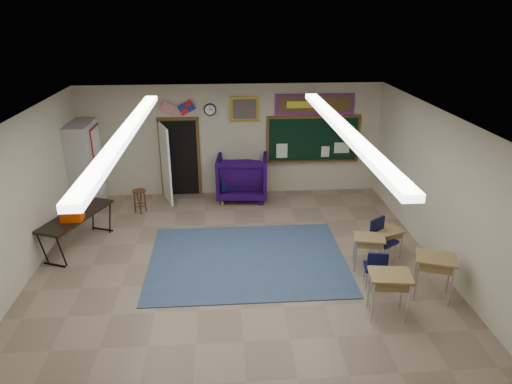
{
  "coord_description": "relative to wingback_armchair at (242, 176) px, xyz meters",
  "views": [
    {
      "loc": [
        -0.21,
        -7.35,
        4.86
      ],
      "look_at": [
        0.43,
        1.5,
        1.22
      ],
      "focal_mm": 32.0,
      "sensor_mm": 36.0,
      "label": 1
    }
  ],
  "objects": [
    {
      "name": "floor",
      "position": [
        -0.26,
        -4.15,
        -0.61
      ],
      "size": [
        9.0,
        9.0,
        0.0
      ],
      "primitive_type": "plane",
      "color": "#826F5A",
      "rests_on": "ground"
    },
    {
      "name": "back_wall",
      "position": [
        -0.26,
        0.35,
        0.89
      ],
      "size": [
        8.0,
        0.04,
        3.0
      ],
      "primitive_type": "cube",
      "color": "beige",
      "rests_on": "floor"
    },
    {
      "name": "left_wall",
      "position": [
        -4.26,
        -4.15,
        0.89
      ],
      "size": [
        0.04,
        9.0,
        3.0
      ],
      "primitive_type": "cube",
      "color": "beige",
      "rests_on": "floor"
    },
    {
      "name": "right_wall",
      "position": [
        3.74,
        -4.15,
        0.89
      ],
      "size": [
        0.04,
        9.0,
        3.0
      ],
      "primitive_type": "cube",
      "color": "beige",
      "rests_on": "floor"
    },
    {
      "name": "ceiling",
      "position": [
        -0.26,
        -4.15,
        2.39
      ],
      "size": [
        8.0,
        9.0,
        0.04
      ],
      "primitive_type": "cube",
      "color": "silver",
      "rests_on": "back_wall"
    },
    {
      "name": "area_rug",
      "position": [
        -0.06,
        -3.35,
        -0.6
      ],
      "size": [
        4.0,
        3.0,
        0.02
      ],
      "primitive_type": "cube",
      "color": "#38496A",
      "rests_on": "floor"
    },
    {
      "name": "fluorescent_strips",
      "position": [
        -0.26,
        -4.15,
        2.33
      ],
      "size": [
        3.86,
        6.0,
        0.1
      ],
      "primitive_type": null,
      "color": "white",
      "rests_on": "ceiling"
    },
    {
      "name": "doorway",
      "position": [
        -1.76,
        0.2,
        0.44
      ],
      "size": [
        1.1,
        0.89,
        2.16
      ],
      "color": "black",
      "rests_on": "back_wall"
    },
    {
      "name": "chalkboard",
      "position": [
        1.94,
        0.31,
        0.85
      ],
      "size": [
        2.55,
        0.14,
        1.3
      ],
      "color": "#543A18",
      "rests_on": "back_wall"
    },
    {
      "name": "bulletin_board",
      "position": [
        1.94,
        0.32,
        1.84
      ],
      "size": [
        2.1,
        0.05,
        0.55
      ],
      "color": "red",
      "rests_on": "back_wall"
    },
    {
      "name": "framed_art_print",
      "position": [
        0.09,
        0.32,
        1.74
      ],
      "size": [
        0.75,
        0.05,
        0.65
      ],
      "color": "#AA8C20",
      "rests_on": "back_wall"
    },
    {
      "name": "wall_clock",
      "position": [
        -0.81,
        0.32,
        1.74
      ],
      "size": [
        0.32,
        0.05,
        0.32
      ],
      "color": "black",
      "rests_on": "back_wall"
    },
    {
      "name": "wall_flags",
      "position": [
        -1.66,
        0.29,
        1.87
      ],
      "size": [
        1.16,
        0.06,
        0.7
      ],
      "primitive_type": null,
      "color": "red",
      "rests_on": "back_wall"
    },
    {
      "name": "storage_cabinet",
      "position": [
        -3.97,
        -0.3,
        0.48
      ],
      "size": [
        0.59,
        1.25,
        2.2
      ],
      "color": "#A7A6A2",
      "rests_on": "floor"
    },
    {
      "name": "wingback_armchair",
      "position": [
        0.0,
        0.0,
        0.0
      ],
      "size": [
        1.43,
        1.46,
        1.23
      ],
      "primitive_type": "imported",
      "rotation": [
        0.0,
        0.0,
        3.05
      ],
      "color": "#170534",
      "rests_on": "floor"
    },
    {
      "name": "student_chair_reading",
      "position": [
        -0.46,
        -0.31,
        -0.25
      ],
      "size": [
        0.46,
        0.46,
        0.73
      ],
      "primitive_type": null,
      "rotation": [
        0.0,
        0.0,
        3.46
      ],
      "color": "black",
      "rests_on": "floor"
    },
    {
      "name": "student_chair_desk_a",
      "position": [
        2.22,
        -4.49,
        -0.21
      ],
      "size": [
        0.46,
        0.46,
        0.81
      ],
      "primitive_type": null,
      "rotation": [
        0.0,
        0.0,
        2.98
      ],
      "color": "black",
      "rests_on": "floor"
    },
    {
      "name": "student_chair_desk_b",
      "position": [
        2.67,
        -3.63,
        -0.16
      ],
      "size": [
        0.64,
        0.64,
        0.92
      ],
      "primitive_type": null,
      "rotation": [
        0.0,
        0.0,
        0.6
      ],
      "color": "black",
      "rests_on": "floor"
    },
    {
      "name": "student_desk_front_left",
      "position": [
        2.3,
        -3.83,
        -0.22
      ],
      "size": [
        0.66,
        0.55,
        0.7
      ],
      "rotation": [
        0.0,
        0.0,
        -0.21
      ],
      "color": "olive",
      "rests_on": "floor"
    },
    {
      "name": "student_desk_front_right",
      "position": [
        2.83,
        -3.45,
        -0.26
      ],
      "size": [
        0.64,
        0.57,
        0.64
      ],
      "rotation": [
        0.0,
        0.0,
        0.39
      ],
      "color": "olive",
      "rests_on": "floor"
    },
    {
      "name": "student_desk_back_left",
      "position": [
        2.18,
        -5.33,
        -0.16
      ],
      "size": [
        0.74,
        0.59,
        0.81
      ],
      "rotation": [
        0.0,
        0.0,
        -0.13
      ],
      "color": "olive",
      "rests_on": "floor"
    },
    {
      "name": "student_desk_back_right",
      "position": [
        3.16,
        -4.86,
        -0.16
      ],
      "size": [
        0.82,
        0.72,
        0.82
      ],
      "rotation": [
        0.0,
        0.0,
        -0.36
      ],
      "color": "olive",
      "rests_on": "floor"
    },
    {
      "name": "folding_table",
      "position": [
        -3.64,
        -2.54,
        -0.2
      ],
      "size": [
        1.25,
        1.95,
        1.05
      ],
      "rotation": [
        0.0,
        0.0,
        -0.37
      ],
      "color": "black",
      "rests_on": "floor"
    },
    {
      "name": "wooden_stool",
      "position": [
        -2.62,
        -0.81,
        -0.31
      ],
      "size": [
        0.34,
        0.34,
        0.59
      ],
      "color": "#512F18",
      "rests_on": "floor"
    }
  ]
}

